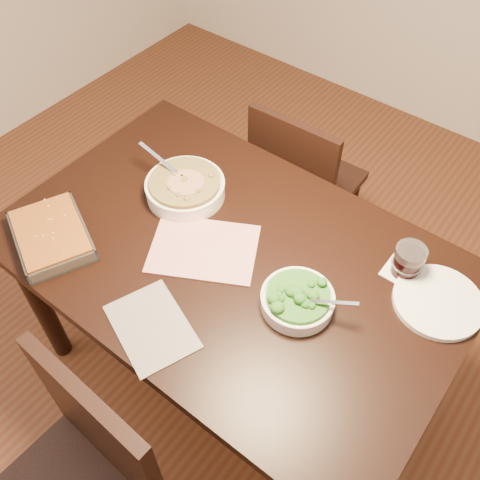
{
  "coord_description": "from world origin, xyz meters",
  "views": [
    {
      "loc": [
        0.64,
        -0.78,
        2.02
      ],
      "look_at": [
        0.01,
        0.03,
        0.8
      ],
      "focal_mm": 40.0,
      "sensor_mm": 36.0,
      "label": 1
    }
  ],
  "objects_px": {
    "stew_bowl": "(185,187)",
    "baking_dish": "(51,236)",
    "dinner_plate": "(438,302)",
    "chair_far": "(301,180)",
    "wine_tumbler": "(408,260)",
    "broccoli_bowl": "(298,299)",
    "table": "(231,272)"
  },
  "relations": [
    {
      "from": "dinner_plate",
      "to": "wine_tumbler",
      "type": "bearing_deg",
      "value": 160.71
    },
    {
      "from": "broccoli_bowl",
      "to": "dinner_plate",
      "type": "bearing_deg",
      "value": 38.64
    },
    {
      "from": "wine_tumbler",
      "to": "chair_far",
      "type": "relative_size",
      "value": 0.12
    },
    {
      "from": "dinner_plate",
      "to": "chair_far",
      "type": "height_order",
      "value": "chair_far"
    },
    {
      "from": "baking_dish",
      "to": "dinner_plate",
      "type": "distance_m",
      "value": 1.16
    },
    {
      "from": "baking_dish",
      "to": "chair_far",
      "type": "relative_size",
      "value": 0.42
    },
    {
      "from": "table",
      "to": "baking_dish",
      "type": "height_order",
      "value": "baking_dish"
    },
    {
      "from": "wine_tumbler",
      "to": "broccoli_bowl",
      "type": "bearing_deg",
      "value": -122.39
    },
    {
      "from": "dinner_plate",
      "to": "stew_bowl",
      "type": "bearing_deg",
      "value": -172.53
    },
    {
      "from": "stew_bowl",
      "to": "broccoli_bowl",
      "type": "xyz_separation_m",
      "value": [
        0.54,
        -0.14,
        -0.01
      ]
    },
    {
      "from": "broccoli_bowl",
      "to": "chair_far",
      "type": "height_order",
      "value": "broccoli_bowl"
    },
    {
      "from": "chair_far",
      "to": "dinner_plate",
      "type": "bearing_deg",
      "value": 146.47
    },
    {
      "from": "stew_bowl",
      "to": "baking_dish",
      "type": "xyz_separation_m",
      "value": [
        -0.19,
        -0.4,
        -0.01
      ]
    },
    {
      "from": "baking_dish",
      "to": "dinner_plate",
      "type": "height_order",
      "value": "baking_dish"
    },
    {
      "from": "chair_far",
      "to": "baking_dish",
      "type": "bearing_deg",
      "value": 70.46
    },
    {
      "from": "stew_bowl",
      "to": "broccoli_bowl",
      "type": "height_order",
      "value": "stew_bowl"
    },
    {
      "from": "broccoli_bowl",
      "to": "chair_far",
      "type": "bearing_deg",
      "value": 120.99
    },
    {
      "from": "broccoli_bowl",
      "to": "chair_far",
      "type": "relative_size",
      "value": 0.28
    },
    {
      "from": "dinner_plate",
      "to": "table",
      "type": "bearing_deg",
      "value": -159.28
    },
    {
      "from": "wine_tumbler",
      "to": "chair_far",
      "type": "bearing_deg",
      "value": 146.03
    },
    {
      "from": "wine_tumbler",
      "to": "dinner_plate",
      "type": "relative_size",
      "value": 0.4
    },
    {
      "from": "dinner_plate",
      "to": "chair_far",
      "type": "xyz_separation_m",
      "value": [
        -0.73,
        0.45,
        -0.3
      ]
    },
    {
      "from": "baking_dish",
      "to": "wine_tumbler",
      "type": "height_order",
      "value": "wine_tumbler"
    },
    {
      "from": "broccoli_bowl",
      "to": "chair_far",
      "type": "distance_m",
      "value": 0.87
    },
    {
      "from": "table",
      "to": "dinner_plate",
      "type": "height_order",
      "value": "dinner_plate"
    },
    {
      "from": "broccoli_bowl",
      "to": "baking_dish",
      "type": "relative_size",
      "value": 0.67
    },
    {
      "from": "dinner_plate",
      "to": "baking_dish",
      "type": "bearing_deg",
      "value": -153.72
    },
    {
      "from": "table",
      "to": "chair_far",
      "type": "distance_m",
      "value": 0.71
    },
    {
      "from": "dinner_plate",
      "to": "chair_far",
      "type": "distance_m",
      "value": 0.91
    },
    {
      "from": "chair_far",
      "to": "wine_tumbler",
      "type": "bearing_deg",
      "value": 144.23
    },
    {
      "from": "baking_dish",
      "to": "table",
      "type": "bearing_deg",
      "value": 57.3
    },
    {
      "from": "stew_bowl",
      "to": "broccoli_bowl",
      "type": "relative_size",
      "value": 1.28
    }
  ]
}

